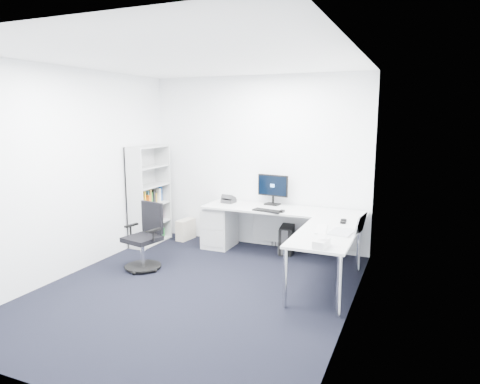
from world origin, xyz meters
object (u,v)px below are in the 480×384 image
at_px(task_chair, 142,237).
at_px(laptop, 342,222).
at_px(l_desk, 275,238).
at_px(monitor, 273,189).
at_px(bookshelf, 149,195).

height_order(task_chair, laptop, laptop).
distance_m(l_desk, laptop, 1.33).
xyz_separation_m(l_desk, task_chair, (-1.57, -1.02, 0.10)).
bearing_deg(monitor, l_desk, -59.39).
bearing_deg(bookshelf, laptop, -12.40).
distance_m(l_desk, task_chair, 1.87).
relative_size(task_chair, laptop, 2.49).
bearing_deg(task_chair, l_desk, 45.35).
relative_size(l_desk, monitor, 4.79).
relative_size(monitor, laptop, 1.39).
bearing_deg(task_chair, laptop, 20.16).
relative_size(l_desk, laptop, 6.63).
xyz_separation_m(l_desk, laptop, (1.05, -0.66, 0.48)).
height_order(bookshelf, monitor, bookshelf).
bearing_deg(monitor, task_chair, -122.36).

